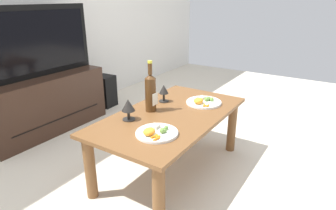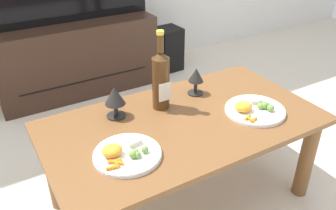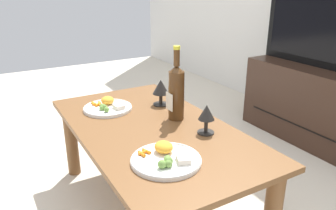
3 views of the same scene
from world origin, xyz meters
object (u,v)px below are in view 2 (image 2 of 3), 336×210
wine_bottle (161,78)px  goblet_right (196,77)px  dining_table (183,136)px  tv_stand (76,57)px  dinner_plate_left (126,153)px  floor_speaker (168,49)px  dinner_plate_right (254,109)px  goblet_left (115,97)px

wine_bottle → goblet_right: size_ratio=2.68×
dining_table → tv_stand: size_ratio=1.03×
dinner_plate_left → floor_speaker: bearing=54.6°
tv_stand → dinner_plate_left: size_ratio=4.53×
goblet_right → dinner_plate_right: (0.13, -0.27, -0.07)m
dining_table → goblet_right: (0.18, 0.17, 0.17)m
dinner_plate_left → goblet_right: bearing=29.2°
tv_stand → dinner_plate_right: size_ratio=4.32×
dining_table → wine_bottle: (-0.03, 0.15, 0.22)m
dining_table → goblet_right: bearing=44.6°
wine_bottle → goblet_right: bearing=7.9°
dining_table → wine_bottle: wine_bottle is taller
wine_bottle → goblet_left: 0.21m
dining_table → goblet_right: 0.30m
tv_stand → dining_table: bearing=-87.6°
dining_table → dinner_plate_right: dinner_plate_right is taller
tv_stand → floor_speaker: 0.78m
wine_bottle → dinner_plate_right: (0.33, -0.24, -0.13)m
tv_stand → dinner_plate_left: bearing=-99.8°
wine_bottle → dining_table: bearing=-79.3°
floor_speaker → goblet_left: 1.55m
goblet_left → tv_stand: bearing=81.7°
floor_speaker → dinner_plate_left: 1.79m
dining_table → tv_stand: 1.37m
tv_stand → dinner_plate_left: (-0.25, -1.47, 0.20)m
dining_table → tv_stand: (-0.06, 1.37, -0.10)m
floor_speaker → dinner_plate_right: size_ratio=1.36×
goblet_left → dinner_plate_left: size_ratio=0.56×
dining_table → dinner_plate_left: 0.34m
floor_speaker → dinner_plate_left: (-1.03, -1.44, 0.28)m
floor_speaker → tv_stand: bearing=174.9°
wine_bottle → dinner_plate_right: bearing=-36.4°
wine_bottle → goblet_right: 0.21m
tv_stand → floor_speaker: size_ratio=3.19×
goblet_right → dinner_plate_left: (-0.49, -0.27, -0.07)m
tv_stand → wine_bottle: size_ratio=3.21×
tv_stand → goblet_left: size_ratio=8.08×
tv_stand → goblet_left: goblet_left is taller
wine_bottle → dinner_plate_right: wine_bottle is taller
tv_stand → wine_bottle: wine_bottle is taller
floor_speaker → goblet_left: (-0.95, -1.17, 0.36)m
wine_bottle → dinner_plate_left: wine_bottle is taller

